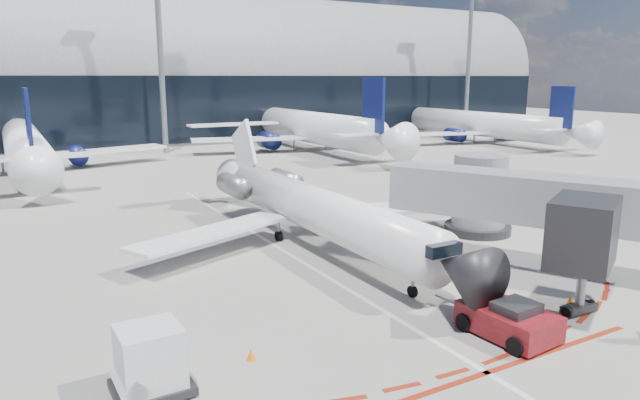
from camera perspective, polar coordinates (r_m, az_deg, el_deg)
ground at (r=28.44m, az=-0.46°, el=-7.01°), size 260.00×260.00×0.00m
apron_centerline at (r=30.11m, az=-2.31°, el=-5.90°), size 0.25×40.00×0.01m
apron_stop_bar at (r=19.99m, az=16.33°, el=-16.25°), size 14.00×0.25×0.01m
terminal_building at (r=89.44m, az=-21.37°, el=10.88°), size 150.00×24.15×24.00m
jet_bridge at (r=31.27m, az=18.24°, el=-0.14°), size 10.03×15.20×4.90m
light_mast_centre at (r=73.80m, az=-15.69°, el=14.23°), size 0.70×0.70×25.00m
light_mast_east at (r=98.69m, az=14.66°, el=13.67°), size 0.70×0.70×25.00m
regional_jet at (r=32.39m, az=-1.09°, el=-0.60°), size 21.11×26.03×6.52m
pushback_tug at (r=22.50m, az=18.32°, el=-11.33°), size 2.53×5.45×1.40m
uld_container at (r=18.40m, az=-16.59°, el=-15.20°), size 2.31×1.98×2.13m
safety_cone_left at (r=20.05m, az=-6.93°, el=-15.05°), size 0.31×0.31×0.43m
safety_cone_right at (r=26.40m, az=23.75°, el=-9.14°), size 0.31×0.31×0.44m
bg_airliner_1 at (r=64.61m, az=-27.69°, el=7.27°), size 32.95×34.89×10.66m
bg_airliner_2 at (r=75.24m, az=-1.39°, el=9.53°), size 36.00×38.12×11.65m
bg_airliner_3 at (r=86.88m, az=15.89°, el=8.98°), size 31.72×33.59×10.26m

